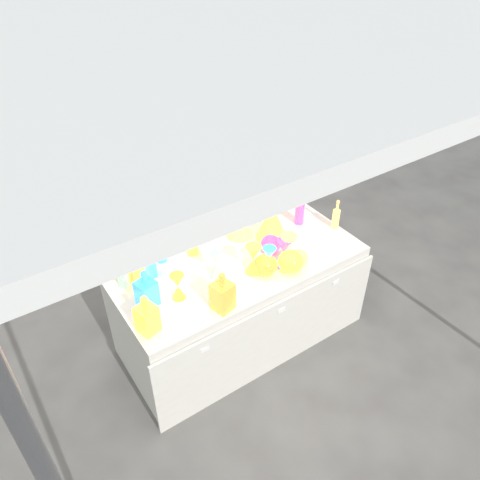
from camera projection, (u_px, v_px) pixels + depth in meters
ground at (240, 334)px, 3.78m from camera, size 80.00×80.00×0.00m
canopy_tent at (239, 12)px, 2.35m from camera, size 3.15×3.15×2.46m
display_table at (241, 301)px, 3.55m from camera, size 1.84×0.83×0.75m
cardboard_box_closed at (103, 202)px, 4.97m from camera, size 0.68×0.55×0.44m
cardboard_box_flat at (174, 167)px, 5.98m from camera, size 0.97×0.89×0.07m
bottle_0 at (138, 266)px, 3.05m from camera, size 0.09×0.09×0.31m
bottle_1 at (159, 240)px, 3.24m from camera, size 0.09×0.09×0.36m
bottle_2 at (132, 257)px, 3.06m from camera, size 0.11×0.11×0.41m
bottle_3 at (134, 252)px, 3.18m from camera, size 0.08×0.08×0.30m
bottle_5 at (121, 266)px, 3.04m from camera, size 0.08×0.08×0.33m
bottle_6 at (192, 235)px, 3.32m from camera, size 0.10×0.10×0.33m
bottle_7 at (148, 254)px, 3.11m from camera, size 0.11×0.11×0.37m
decanter_0 at (146, 314)px, 2.74m from camera, size 0.14×0.14×0.27m
decanter_1 at (222, 291)px, 2.88m from camera, size 0.15×0.15×0.29m
decanter_2 at (146, 288)px, 2.91m from camera, size 0.14×0.14×0.28m
hourglass_0 at (178, 287)px, 2.99m from camera, size 0.13×0.13×0.19m
hourglass_1 at (284, 253)px, 3.24m from camera, size 0.11×0.11×0.22m
hourglass_2 at (288, 250)px, 3.25m from camera, size 0.15×0.15×0.24m
hourglass_3 at (216, 263)px, 3.16m from camera, size 0.11×0.11×0.21m
hourglass_4 at (253, 259)px, 3.18m from camera, size 0.11×0.11×0.22m
hourglass_5 at (269, 259)px, 3.20m from camera, size 0.11×0.11×0.20m
globe_0 at (291, 263)px, 3.22m from camera, size 0.23×0.23×0.14m
globe_1 at (298, 259)px, 3.27m from camera, size 0.19×0.19×0.12m
globe_2 at (265, 266)px, 3.19m from camera, size 0.17×0.17×0.13m
globe_3 at (271, 245)px, 3.40m from camera, size 0.17×0.17×0.12m
lampshade_1 at (272, 221)px, 3.49m from camera, size 0.28×0.28×0.29m
lampshade_3 at (240, 222)px, 3.52m from camera, size 0.26×0.26×0.25m
bottle_9 at (269, 200)px, 3.71m from camera, size 0.07×0.07×0.31m
bottle_10 at (300, 206)px, 3.63m from camera, size 0.09×0.09×0.32m
bottle_11 at (336, 214)px, 3.60m from camera, size 0.07×0.07×0.25m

